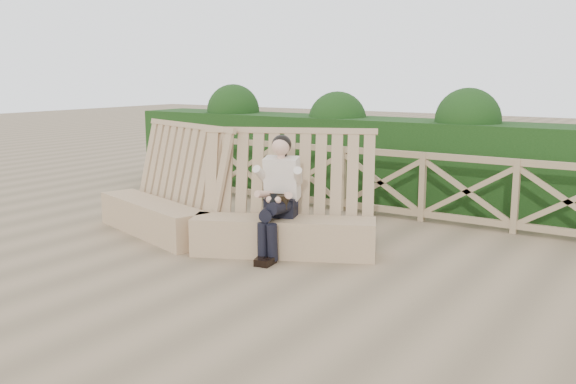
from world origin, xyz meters
The scene contains 5 objects.
ground centered at (0.00, 0.00, 0.00)m, with size 60.00×60.00×0.00m, color brown.
bench centered at (-1.12, 0.68, 0.41)m, with size 4.54×1.71×1.62m.
woman centered at (-0.10, 0.69, 0.82)m, with size 0.58×0.99×1.55m.
guardrail centered at (0.00, 3.50, 0.55)m, with size 10.10×0.09×1.10m.
hedge centered at (0.00, 4.70, 0.75)m, with size 12.00×1.20×1.50m, color black.
Camera 1 is at (4.45, -5.94, 2.32)m, focal length 40.00 mm.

